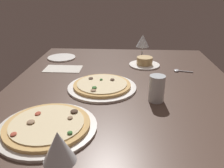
# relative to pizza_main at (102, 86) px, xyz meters

# --- Properties ---
(dining_table) EXTENTS (1.50, 1.10, 0.04)m
(dining_table) POSITION_rel_pizza_main_xyz_m (0.03, 0.09, -0.03)
(dining_table) COLOR brown
(dining_table) RESTS_ON ground
(pizza_main) EXTENTS (0.32, 0.32, 0.03)m
(pizza_main) POSITION_rel_pizza_main_xyz_m (0.00, 0.00, 0.00)
(pizza_main) COLOR white
(pizza_main) RESTS_ON dining_table
(pizza_side) EXTENTS (0.33, 0.33, 0.03)m
(pizza_side) POSITION_rel_pizza_main_xyz_m (0.34, -0.15, 0.00)
(pizza_side) COLOR silver
(pizza_side) RESTS_ON dining_table
(ramekin_on_saucer) EXTENTS (0.18, 0.18, 0.05)m
(ramekin_on_saucer) POSITION_rel_pizza_main_xyz_m (-0.35, 0.22, 0.01)
(ramekin_on_saucer) COLOR white
(ramekin_on_saucer) RESTS_ON dining_table
(wine_glass_far) EXTENTS (0.08, 0.08, 0.15)m
(wine_glass_far) POSITION_rel_pizza_main_xyz_m (-0.50, 0.21, 0.10)
(wine_glass_far) COLOR silver
(wine_glass_far) RESTS_ON dining_table
(wine_glass_near) EXTENTS (0.08, 0.08, 0.15)m
(wine_glass_near) POSITION_rel_pizza_main_xyz_m (0.57, -0.04, 0.09)
(wine_glass_near) COLOR silver
(wine_glass_near) RESTS_ON dining_table
(water_glass) EXTENTS (0.06, 0.06, 0.11)m
(water_glass) POSITION_rel_pizza_main_xyz_m (0.11, 0.24, 0.04)
(water_glass) COLOR silver
(water_glass) RESTS_ON dining_table
(side_plate) EXTENTS (0.18, 0.18, 0.01)m
(side_plate) POSITION_rel_pizza_main_xyz_m (-0.46, -0.31, -0.01)
(side_plate) COLOR white
(side_plate) RESTS_ON dining_table
(paper_menu) EXTENTS (0.13, 0.21, 0.00)m
(paper_menu) POSITION_rel_pizza_main_xyz_m (-0.25, -0.25, -0.01)
(paper_menu) COLOR silver
(paper_menu) RESTS_ON dining_table
(spoon) EXTENTS (0.05, 0.11, 0.01)m
(spoon) POSITION_rel_pizza_main_xyz_m (-0.25, 0.40, -0.01)
(spoon) COLOR silver
(spoon) RESTS_ON dining_table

